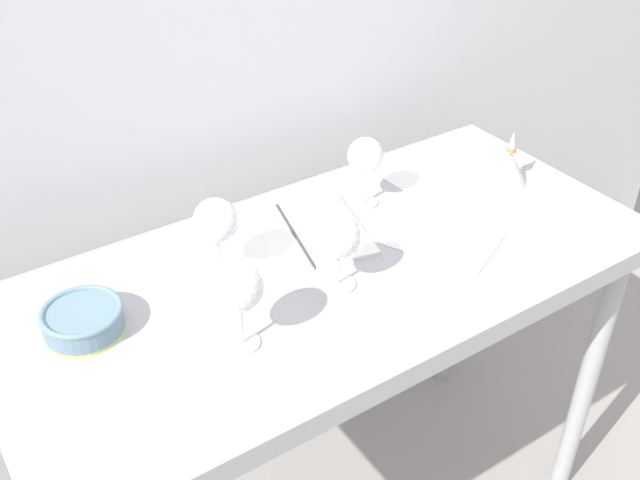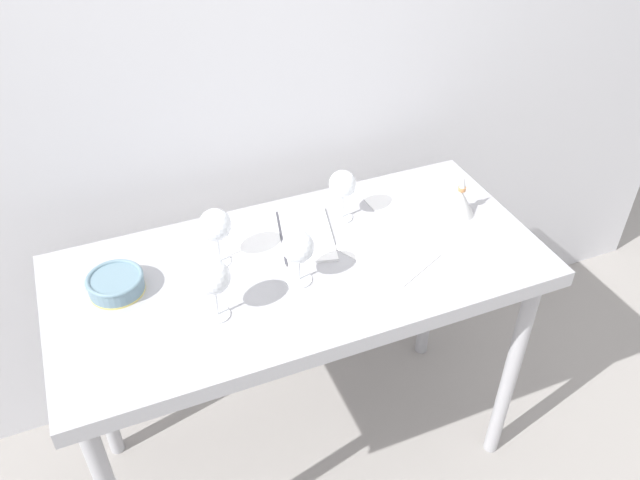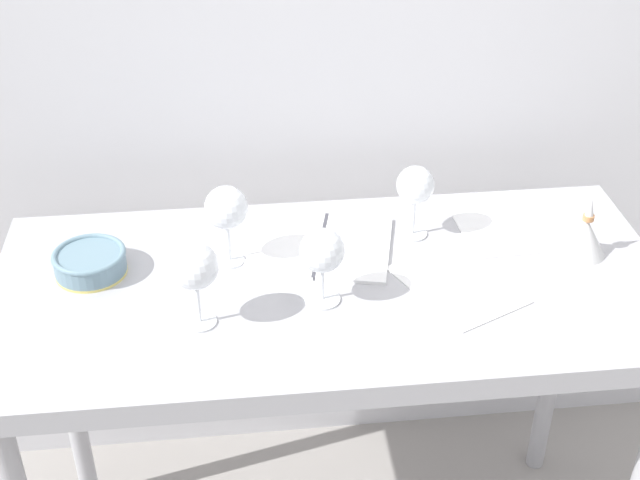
{
  "view_description": "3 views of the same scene",
  "coord_description": "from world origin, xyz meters",
  "px_view_note": "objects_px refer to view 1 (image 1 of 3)",
  "views": [
    {
      "loc": [
        -0.71,
        -1.03,
        1.83
      ],
      "look_at": [
        -0.02,
        0.01,
        0.96
      ],
      "focal_mm": 41.99,
      "sensor_mm": 36.0,
      "label": 1
    },
    {
      "loc": [
        -0.48,
        -1.31,
        2.09
      ],
      "look_at": [
        0.07,
        0.03,
        0.94
      ],
      "focal_mm": 36.13,
      "sensor_mm": 36.0,
      "label": 2
    },
    {
      "loc": [
        -0.18,
        -1.45,
        1.95
      ],
      "look_at": [
        -0.02,
        0.05,
        0.97
      ],
      "focal_mm": 48.84,
      "sensor_mm": 36.0,
      "label": 3
    }
  ],
  "objects_px": {
    "wine_glass_far_left": "(216,223)",
    "decanter_funnel": "(509,166)",
    "wine_glass_near_center": "(338,238)",
    "wine_glass_far_right": "(365,158)",
    "tasting_sheet_upper": "(437,236)",
    "open_notebook": "(294,235)",
    "tasting_bowl": "(83,319)",
    "wine_glass_near_left": "(238,289)",
    "tasting_sheet_lower": "(424,175)"
  },
  "relations": [
    {
      "from": "tasting_sheet_lower",
      "to": "open_notebook",
      "type": "bearing_deg",
      "value": -176.0
    },
    {
      "from": "wine_glass_near_left",
      "to": "tasting_sheet_upper",
      "type": "height_order",
      "value": "wine_glass_near_left"
    },
    {
      "from": "wine_glass_near_center",
      "to": "wine_glass_far_right",
      "type": "xyz_separation_m",
      "value": [
        0.23,
        0.22,
        0.01
      ]
    },
    {
      "from": "tasting_bowl",
      "to": "wine_glass_far_left",
      "type": "bearing_deg",
      "value": 2.37
    },
    {
      "from": "wine_glass_far_left",
      "to": "wine_glass_far_right",
      "type": "distance_m",
      "value": 0.41
    },
    {
      "from": "wine_glass_near_left",
      "to": "wine_glass_far_right",
      "type": "height_order",
      "value": "wine_glass_near_left"
    },
    {
      "from": "open_notebook",
      "to": "tasting_sheet_lower",
      "type": "bearing_deg",
      "value": 20.25
    },
    {
      "from": "wine_glass_far_left",
      "to": "decanter_funnel",
      "type": "relative_size",
      "value": 1.3
    },
    {
      "from": "tasting_sheet_lower",
      "to": "wine_glass_far_left",
      "type": "bearing_deg",
      "value": -175.15
    },
    {
      "from": "open_notebook",
      "to": "tasting_bowl",
      "type": "distance_m",
      "value": 0.49
    },
    {
      "from": "wine_glass_near_left",
      "to": "tasting_sheet_lower",
      "type": "distance_m",
      "value": 0.74
    },
    {
      "from": "wine_glass_near_left",
      "to": "wine_glass_near_center",
      "type": "bearing_deg",
      "value": 10.91
    },
    {
      "from": "wine_glass_far_left",
      "to": "wine_glass_near_center",
      "type": "relative_size",
      "value": 1.09
    },
    {
      "from": "tasting_bowl",
      "to": "decanter_funnel",
      "type": "distance_m",
      "value": 1.05
    },
    {
      "from": "wine_glass_far_right",
      "to": "tasting_sheet_upper",
      "type": "relative_size",
      "value": 0.66
    },
    {
      "from": "wine_glass_near_center",
      "to": "decanter_funnel",
      "type": "bearing_deg",
      "value": 10.31
    },
    {
      "from": "open_notebook",
      "to": "tasting_sheet_upper",
      "type": "bearing_deg",
      "value": -20.13
    },
    {
      "from": "wine_glass_far_right",
      "to": "tasting_bowl",
      "type": "height_order",
      "value": "wine_glass_far_right"
    },
    {
      "from": "wine_glass_near_left",
      "to": "tasting_sheet_lower",
      "type": "bearing_deg",
      "value": 23.29
    },
    {
      "from": "wine_glass_near_left",
      "to": "tasting_sheet_lower",
      "type": "height_order",
      "value": "wine_glass_near_left"
    },
    {
      "from": "wine_glass_far_right",
      "to": "open_notebook",
      "type": "height_order",
      "value": "wine_glass_far_right"
    },
    {
      "from": "wine_glass_near_center",
      "to": "tasting_bowl",
      "type": "relative_size",
      "value": 1.07
    },
    {
      "from": "wine_glass_far_right",
      "to": "wine_glass_far_left",
      "type": "bearing_deg",
      "value": -171.41
    },
    {
      "from": "wine_glass_near_left",
      "to": "wine_glass_near_center",
      "type": "xyz_separation_m",
      "value": [
        0.24,
        0.05,
        -0.01
      ]
    },
    {
      "from": "tasting_sheet_upper",
      "to": "decanter_funnel",
      "type": "distance_m",
      "value": 0.31
    },
    {
      "from": "wine_glass_near_center",
      "to": "tasting_sheet_lower",
      "type": "distance_m",
      "value": 0.51
    },
    {
      "from": "tasting_sheet_upper",
      "to": "tasting_sheet_lower",
      "type": "bearing_deg",
      "value": 30.57
    },
    {
      "from": "wine_glass_near_center",
      "to": "decanter_funnel",
      "type": "height_order",
      "value": "wine_glass_near_center"
    },
    {
      "from": "wine_glass_far_right",
      "to": "tasting_sheet_upper",
      "type": "distance_m",
      "value": 0.24
    },
    {
      "from": "wine_glass_far_right",
      "to": "decanter_funnel",
      "type": "xyz_separation_m",
      "value": [
        0.35,
        -0.11,
        -0.08
      ]
    },
    {
      "from": "tasting_sheet_lower",
      "to": "tasting_bowl",
      "type": "xyz_separation_m",
      "value": [
        -0.9,
        -0.1,
        0.03
      ]
    },
    {
      "from": "wine_glass_far_right",
      "to": "wine_glass_near_left",
      "type": "bearing_deg",
      "value": -150.42
    },
    {
      "from": "open_notebook",
      "to": "tasting_bowl",
      "type": "bearing_deg",
      "value": -161.42
    },
    {
      "from": "tasting_bowl",
      "to": "wine_glass_near_center",
      "type": "bearing_deg",
      "value": -17.33
    },
    {
      "from": "wine_glass_near_center",
      "to": "decanter_funnel",
      "type": "xyz_separation_m",
      "value": [
        0.58,
        0.1,
        -0.07
      ]
    },
    {
      "from": "wine_glass_far_right",
      "to": "tasting_sheet_upper",
      "type": "height_order",
      "value": "wine_glass_far_right"
    },
    {
      "from": "wine_glass_far_left",
      "to": "wine_glass_near_center",
      "type": "xyz_separation_m",
      "value": [
        0.18,
        -0.16,
        -0.01
      ]
    },
    {
      "from": "wine_glass_near_center",
      "to": "wine_glass_far_right",
      "type": "bearing_deg",
      "value": 44.07
    },
    {
      "from": "wine_glass_far_right",
      "to": "tasting_bowl",
      "type": "distance_m",
      "value": 0.71
    },
    {
      "from": "open_notebook",
      "to": "wine_glass_near_left",
      "type": "bearing_deg",
      "value": -124.24
    },
    {
      "from": "tasting_sheet_upper",
      "to": "tasting_sheet_lower",
      "type": "distance_m",
      "value": 0.27
    },
    {
      "from": "tasting_bowl",
      "to": "decanter_funnel",
      "type": "xyz_separation_m",
      "value": [
        1.04,
        -0.04,
        0.02
      ]
    },
    {
      "from": "wine_glass_near_center",
      "to": "open_notebook",
      "type": "distance_m",
      "value": 0.22
    },
    {
      "from": "tasting_sheet_upper",
      "to": "tasting_bowl",
      "type": "relative_size",
      "value": 1.68
    },
    {
      "from": "wine_glass_far_right",
      "to": "tasting_bowl",
      "type": "relative_size",
      "value": 1.11
    },
    {
      "from": "decanter_funnel",
      "to": "wine_glass_far_left",
      "type": "bearing_deg",
      "value": 175.96
    },
    {
      "from": "wine_glass_near_left",
      "to": "decanter_funnel",
      "type": "relative_size",
      "value": 1.3
    },
    {
      "from": "wine_glass_far_left",
      "to": "wine_glass_near_left",
      "type": "height_order",
      "value": "same"
    },
    {
      "from": "wine_glass_near_left",
      "to": "open_notebook",
      "type": "height_order",
      "value": "wine_glass_near_left"
    },
    {
      "from": "wine_glass_far_left",
      "to": "decanter_funnel",
      "type": "xyz_separation_m",
      "value": [
        0.76,
        -0.05,
        -0.08
      ]
    }
  ]
}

